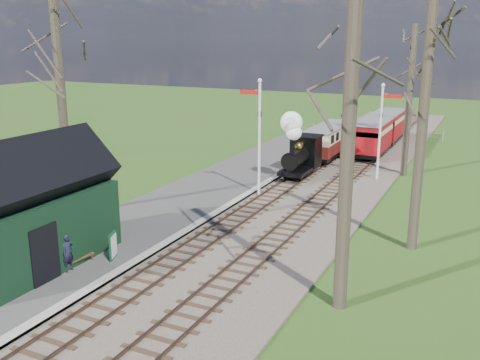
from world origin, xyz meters
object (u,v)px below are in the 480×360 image
object	(u,v)px
semaphore_far	(382,125)
red_carriage_a	(372,137)
red_carriage_b	(387,126)
person	(68,253)
sign_board	(113,246)
bench	(75,254)
station_shed	(32,210)
coach	(329,139)
semaphore_near	(258,129)
locomotive	(300,148)

from	to	relation	value
semaphore_far	red_carriage_a	world-z (taller)	semaphore_far
red_carriage_b	person	bearing A→B (deg)	-100.29
semaphore_far	red_carriage_a	bearing A→B (deg)	106.12
red_carriage_b	sign_board	size ratio (longest dim) A/B	4.87
red_carriage_b	person	size ratio (longest dim) A/B	3.61
bench	red_carriage_a	bearing A→B (deg)	76.58
person	station_shed	bearing A→B (deg)	92.62
station_shed	bench	distance (m)	2.21
red_carriage_a	sign_board	world-z (taller)	red_carriage_a
person	red_carriage_b	bearing A→B (deg)	-8.35
semaphore_far	bench	xyz separation A→B (m)	(-7.39, -17.40, -2.79)
semaphore_far	coach	bearing A→B (deg)	134.65
station_shed	person	size ratio (longest dim) A/B	4.61
semaphore_near	red_carriage_b	bearing A→B (deg)	79.19
coach	semaphore_near	bearing A→B (deg)	-94.22
coach	person	xyz separation A→B (m)	(-2.78, -22.41, -0.50)
station_shed	person	bearing A→B (deg)	0.68
semaphore_far	bench	distance (m)	19.11
station_shed	semaphore_near	xyz separation A→B (m)	(3.53, 12.00, 1.35)
station_shed	locomotive	size ratio (longest dim) A/B	1.57
station_shed	semaphore_near	size ratio (longest dim) A/B	1.01
semaphore_near	semaphore_far	distance (m)	7.91
locomotive	bench	size ratio (longest dim) A/B	2.89
semaphore_near	locomotive	world-z (taller)	semaphore_near
bench	coach	bearing A→B (deg)	82.13
station_shed	red_carriage_a	xyz separation A→B (m)	(6.90, 24.14, -0.81)
person	bench	bearing A→B (deg)	24.44
coach	person	distance (m)	22.59
locomotive	coach	distance (m)	6.08
coach	red_carriage_a	bearing A→B (deg)	33.34
station_shed	semaphore_far	size ratio (longest dim) A/B	1.10
semaphore_far	sign_board	xyz separation A→B (m)	(-6.44, -16.41, -2.64)
semaphore_near	sign_board	world-z (taller)	semaphore_near
locomotive	person	bearing A→B (deg)	-99.59
semaphore_near	bench	xyz separation A→B (m)	(-2.25, -11.40, -3.06)
red_carriage_a	sign_board	size ratio (longest dim) A/B	4.87
station_shed	red_carriage_a	world-z (taller)	station_shed
sign_board	coach	bearing A→B (deg)	84.34
station_shed	red_carriage_a	size ratio (longest dim) A/B	1.28
semaphore_far	coach	world-z (taller)	semaphore_far
semaphore_far	semaphore_near	bearing A→B (deg)	-130.60
locomotive	sign_board	world-z (taller)	locomotive
station_shed	red_carriage_b	xyz separation A→B (m)	(6.90, 29.64, -0.81)
coach	station_shed	bearing A→B (deg)	-100.85
coach	bench	size ratio (longest dim) A/B	4.62
red_carriage_a	semaphore_far	bearing A→B (deg)	-73.88
sign_board	red_carriage_b	bearing A→B (deg)	80.56
locomotive	red_carriage_a	distance (m)	8.21
station_shed	red_carriage_b	distance (m)	30.44
bench	person	bearing A→B (deg)	-67.50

